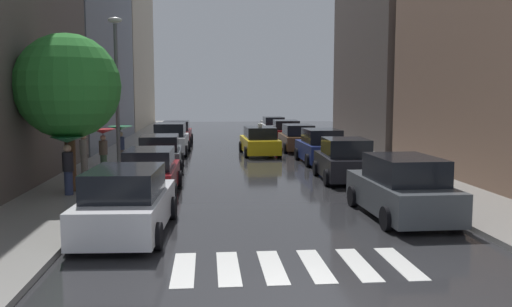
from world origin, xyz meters
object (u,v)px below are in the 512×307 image
at_px(parked_car_left_fifth, 177,133).
at_px(street_tree_left, 68,87).
at_px(taxi_midroad, 260,142).
at_px(pedestrian_far_side, 103,140).
at_px(parked_car_right_fourth, 298,138).
at_px(pedestrian_near_tree, 120,136).
at_px(parked_car_left_third, 160,154).
at_px(parked_car_right_nearest, 402,189).
at_px(parked_car_right_sixth, 273,127).
at_px(lamp_post_left, 117,84).
at_px(parked_car_right_third, 321,147).
at_px(pedestrian_foreground, 84,153).
at_px(parked_car_left_fourth, 171,140).
at_px(parked_car_left_second, 150,173).
at_px(pedestrian_by_kerb, 67,152).
at_px(parked_car_right_second, 345,161).
at_px(parked_car_left_nearest, 127,203).
at_px(parked_car_right_fifth, 286,132).

xyz_separation_m(parked_car_left_fifth, street_tree_left, (-2.62, -18.91, 3.00)).
xyz_separation_m(taxi_midroad, pedestrian_far_side, (-7.48, -7.46, 0.80)).
distance_m(parked_car_right_fourth, pedestrian_near_tree, 12.16).
distance_m(parked_car_left_third, parked_car_right_nearest, 12.86).
xyz_separation_m(parked_car_right_sixth, pedestrian_near_tree, (-9.60, -19.45, 0.83)).
distance_m(street_tree_left, lamp_post_left, 4.49).
relative_size(parked_car_left_third, parked_car_right_third, 1.02).
height_order(parked_car_right_nearest, pedestrian_foreground, pedestrian_foreground).
bearing_deg(parked_car_left_fourth, parked_car_left_second, -178.25).
xyz_separation_m(parked_car_left_third, parked_car_right_sixth, (7.72, 20.03, -0.02)).
height_order(parked_car_left_second, parked_car_left_third, parked_car_left_second).
distance_m(parked_car_left_third, pedestrian_near_tree, 2.12).
bearing_deg(pedestrian_far_side, parked_car_right_fourth, 47.54).
relative_size(parked_car_left_third, pedestrian_by_kerb, 2.26).
bearing_deg(pedestrian_far_side, taxi_midroad, 49.25).
height_order(parked_car_left_fifth, pedestrian_near_tree, pedestrian_near_tree).
relative_size(parked_car_left_second, parked_car_right_sixth, 0.92).
distance_m(parked_car_left_second, parked_car_left_fourth, 13.00).
distance_m(parked_car_right_second, street_tree_left, 10.97).
height_order(parked_car_left_nearest, parked_car_left_fifth, parked_car_left_nearest).
xyz_separation_m(parked_car_right_second, parked_car_right_sixth, (-0.03, 23.72, -0.05)).
bearing_deg(pedestrian_foreground, parked_car_right_nearest, 179.82).
bearing_deg(parked_car_left_fourth, parked_car_right_nearest, -154.73).
xyz_separation_m(parked_car_left_second, parked_car_right_nearest, (7.52, -4.10, 0.06)).
bearing_deg(parked_car_left_nearest, parked_car_right_fourth, -18.61).
relative_size(parked_car_right_third, street_tree_left, 0.80).
relative_size(parked_car_left_second, lamp_post_left, 0.66).
xyz_separation_m(parked_car_right_nearest, parked_car_right_second, (0.04, 6.60, -0.02)).
xyz_separation_m(parked_car_left_nearest, parked_car_left_fourth, (-0.10, 18.29, 0.05)).
bearing_deg(lamp_post_left, parked_car_left_second, -68.52).
height_order(parked_car_left_fourth, pedestrian_near_tree, pedestrian_near_tree).
distance_m(parked_car_right_fourth, lamp_post_left, 13.75).
distance_m(parked_car_right_fifth, lamp_post_left, 18.40).
bearing_deg(pedestrian_foreground, parked_car_right_sixth, -77.91).
distance_m(parked_car_left_third, parked_car_right_fourth, 11.10).
bearing_deg(pedestrian_foreground, parked_car_left_nearest, 146.62).
bearing_deg(parked_car_right_second, pedestrian_by_kerb, 108.72).
xyz_separation_m(parked_car_left_fourth, parked_car_right_nearest, (7.66, -17.09, -0.02)).
bearing_deg(parked_car_right_nearest, lamp_post_left, 45.85).
height_order(parked_car_left_fifth, parked_car_right_fourth, parked_car_left_fifth).
xyz_separation_m(pedestrian_by_kerb, lamp_post_left, (0.85, 5.13, 2.35)).
bearing_deg(pedestrian_far_side, pedestrian_by_kerb, -87.76).
relative_size(parked_car_left_third, parked_car_right_fifth, 1.02).
bearing_deg(parked_car_right_fourth, parked_car_left_second, 152.38).
bearing_deg(parked_car_right_nearest, parked_car_right_sixth, -1.16).
relative_size(pedestrian_by_kerb, street_tree_left, 0.36).
relative_size(parked_car_left_third, lamp_post_left, 0.67).
bearing_deg(taxi_midroad, parked_car_left_fourth, 78.71).
bearing_deg(pedestrian_far_side, pedestrian_foreground, -165.59).
relative_size(parked_car_right_sixth, lamp_post_left, 0.72).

